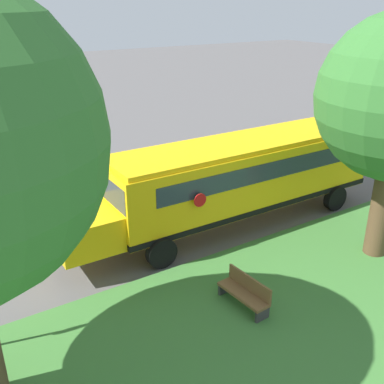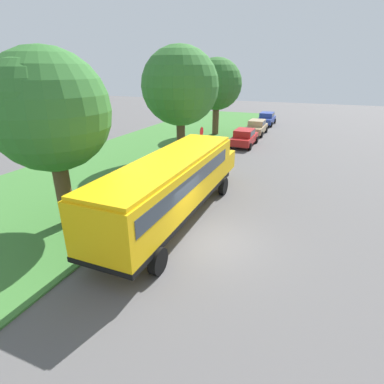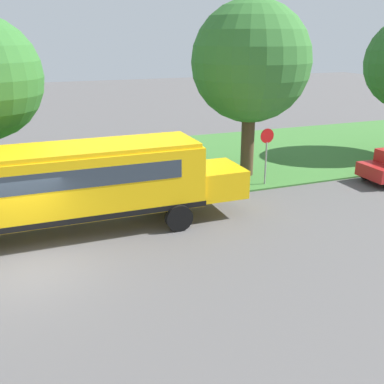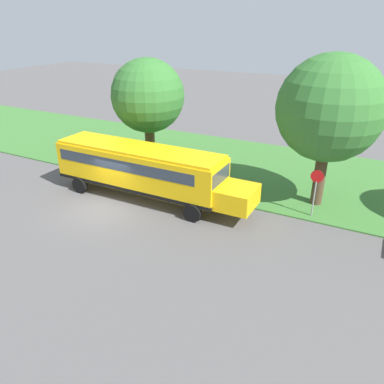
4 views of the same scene
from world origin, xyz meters
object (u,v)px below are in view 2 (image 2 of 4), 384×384
park_bench (133,179)px  car_blue_furthest (267,118)px  car_tan_middle (257,126)px  oak_tree_far_end (218,85)px  car_red_nearest (244,137)px  school_bus (174,182)px  oak_tree_roadside_mid (178,86)px  stop_sign (202,140)px  oak_tree_beside_bus (46,110)px

park_bench → car_blue_furthest: bearing=81.5°
car_blue_furthest → park_bench: size_ratio=2.69×
car_tan_middle → oak_tree_far_end: 6.19m
car_red_nearest → car_blue_furthest: 12.52m
school_bus → oak_tree_roadside_mid: oak_tree_roadside_mid is taller
car_blue_furthest → oak_tree_roadside_mid: oak_tree_roadside_mid is taller
oak_tree_roadside_mid → car_tan_middle: bearing=74.2°
oak_tree_roadside_mid → stop_sign: size_ratio=3.08×
park_bench → oak_tree_far_end: bearing=90.5°
school_bus → oak_tree_far_end: bearing=102.3°
stop_sign → oak_tree_roadside_mid: bearing=-174.8°
oak_tree_beside_bus → oak_tree_roadside_mid: bearing=88.5°
school_bus → oak_tree_roadside_mid: (-4.00, 9.30, 3.69)m
oak_tree_beside_bus → car_tan_middle: bearing=81.0°
oak_tree_beside_bus → park_bench: size_ratio=4.68×
oak_tree_roadside_mid → stop_sign: bearing=5.2°
oak_tree_roadside_mid → park_bench: size_ratio=5.16×
car_blue_furthest → stop_sign: stop_sign is taller
car_tan_middle → school_bus: bearing=-88.9°
car_red_nearest → oak_tree_roadside_mid: oak_tree_roadside_mid is taller
car_red_nearest → car_tan_middle: size_ratio=1.00×
stop_sign → park_bench: bearing=-107.5°
oak_tree_beside_bus → oak_tree_roadside_mid: (0.31, 11.85, 0.34)m
oak_tree_beside_bus → oak_tree_far_end: oak_tree_far_end is taller
car_red_nearest → oak_tree_far_end: 7.13m
stop_sign → car_tan_middle: bearing=81.8°
car_blue_furthest → stop_sign: (-1.80, -19.17, 0.86)m
car_tan_middle → oak_tree_far_end: bearing=-155.1°
car_blue_furthest → oak_tree_far_end: bearing=-115.1°
school_bus → car_blue_furthest: bearing=90.8°
car_red_nearest → oak_tree_roadside_mid: 9.04m
stop_sign → park_bench: size_ratio=1.68×
car_tan_middle → park_bench: car_tan_middle is taller
school_bus → stop_sign: bearing=103.1°
oak_tree_roadside_mid → park_bench: oak_tree_roadside_mid is taller
oak_tree_beside_bus → park_bench: oak_tree_beside_bus is taller
oak_tree_roadside_mid → car_red_nearest: bearing=62.2°
car_red_nearest → park_bench: 13.69m
car_blue_furthest → oak_tree_beside_bus: (-3.90, -31.18, 4.39)m
car_red_nearest → oak_tree_far_end: bearing=134.9°
car_tan_middle → stop_sign: 12.66m
oak_tree_roadside_mid → car_blue_furthest: bearing=79.5°
school_bus → oak_tree_far_end: 20.85m
oak_tree_far_end → stop_sign: 11.42m
oak_tree_beside_bus → car_blue_furthest: bearing=82.9°
oak_tree_roadside_mid → park_bench: 8.15m
oak_tree_far_end → stop_sign: (2.19, -10.65, -3.49)m
car_tan_middle → oak_tree_far_end: size_ratio=0.55×
school_bus → oak_tree_beside_bus: size_ratio=1.62×
oak_tree_roadside_mid → park_bench: (-0.25, -6.32, -5.14)m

